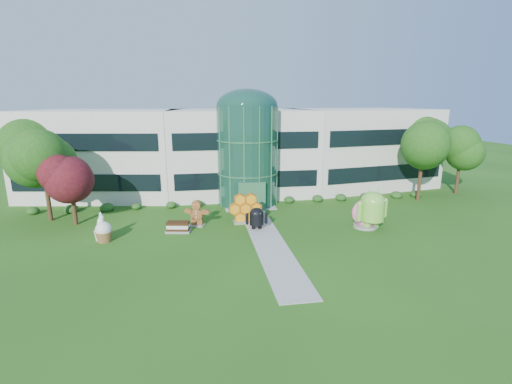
{
  "coord_description": "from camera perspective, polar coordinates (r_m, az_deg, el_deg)",
  "views": [
    {
      "loc": [
        -5.16,
        -24.74,
        10.3
      ],
      "look_at": [
        -0.1,
        6.0,
        2.6
      ],
      "focal_mm": 26.0,
      "sensor_mm": 36.0,
      "label": 1
    }
  ],
  "objects": [
    {
      "name": "trees_backdrop",
      "position": [
        38.58,
        -1.54,
        4.78
      ],
      "size": [
        52.0,
        8.0,
        8.4
      ],
      "primitive_type": null,
      "color": "#204A12",
      "rests_on": "ground"
    },
    {
      "name": "android_black",
      "position": [
        30.34,
        0.1,
        -3.83
      ],
      "size": [
        1.91,
        1.3,
        2.14
      ],
      "primitive_type": null,
      "rotation": [
        0.0,
        0.0,
        -0.02
      ],
      "color": "black",
      "rests_on": "ground"
    },
    {
      "name": "atrium",
      "position": [
        37.49,
        -1.34,
        5.6
      ],
      "size": [
        6.0,
        6.0,
        9.8
      ],
      "primitive_type": "cylinder",
      "color": "#194738",
      "rests_on": "ground"
    },
    {
      "name": "donut",
      "position": [
        32.05,
        16.55,
        -3.11
      ],
      "size": [
        2.6,
        1.64,
        2.51
      ],
      "primitive_type": null,
      "rotation": [
        0.0,
        0.0,
        -0.21
      ],
      "color": "#E85893",
      "rests_on": "ground"
    },
    {
      "name": "honeycomb",
      "position": [
        31.91,
        -1.64,
        -2.72
      ],
      "size": [
        3.03,
        1.12,
        2.37
      ],
      "primitive_type": null,
      "rotation": [
        0.0,
        0.0,
        0.01
      ],
      "color": "orange",
      "rests_on": "ground"
    },
    {
      "name": "cupcake",
      "position": [
        30.1,
        -22.37,
        -5.66
      ],
      "size": [
        1.46,
        1.46,
        1.54
      ],
      "primitive_type": null,
      "rotation": [
        0.0,
        0.0,
        0.15
      ],
      "color": "white",
      "rests_on": "ground"
    },
    {
      "name": "tree_red",
      "position": [
        34.63,
        -26.47,
        0.24
      ],
      "size": [
        4.0,
        4.0,
        6.0
      ],
      "primitive_type": null,
      "color": "#3F0C14",
      "rests_on": "ground"
    },
    {
      "name": "froyo",
      "position": [
        30.43,
        -22.65,
        -4.84
      ],
      "size": [
        1.52,
        1.52,
        2.19
      ],
      "primitive_type": null,
      "rotation": [
        0.0,
        0.0,
        0.21
      ],
      "color": "white",
      "rests_on": "ground"
    },
    {
      "name": "walkway",
      "position": [
        29.11,
        1.49,
        -6.8
      ],
      "size": [
        2.4,
        20.0,
        0.04
      ],
      "primitive_type": "cube",
      "color": "#9E9E93",
      "rests_on": "ground"
    },
    {
      "name": "ground",
      "position": [
        27.29,
        2.28,
        -8.3
      ],
      "size": [
        140.0,
        140.0,
        0.0
      ],
      "primitive_type": "plane",
      "color": "#215114",
      "rests_on": "ground"
    },
    {
      "name": "gingerbread",
      "position": [
        31.53,
        -9.13,
        -3.22
      ],
      "size": [
        2.61,
        1.71,
        2.25
      ],
      "primitive_type": null,
      "rotation": [
        0.0,
        0.0,
        -0.35
      ],
      "color": "brown",
      "rests_on": "ground"
    },
    {
      "name": "android_green",
      "position": [
        31.8,
        17.49,
        -2.22
      ],
      "size": [
        3.71,
        2.97,
        3.67
      ],
      "primitive_type": null,
      "rotation": [
        0.0,
        0.0,
        0.28
      ],
      "color": "#77C740",
      "rests_on": "ground"
    },
    {
      "name": "ice_cream_sandwich",
      "position": [
        30.55,
        -11.89,
        -5.27
      ],
      "size": [
        2.08,
        1.31,
        0.86
      ],
      "primitive_type": null,
      "rotation": [
        0.0,
        0.0,
        -0.18
      ],
      "color": "black",
      "rests_on": "ground"
    },
    {
      "name": "building",
      "position": [
        43.42,
        -2.45,
        6.4
      ],
      "size": [
        46.0,
        15.0,
        9.3
      ],
      "primitive_type": null,
      "color": "beige",
      "rests_on": "ground"
    }
  ]
}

